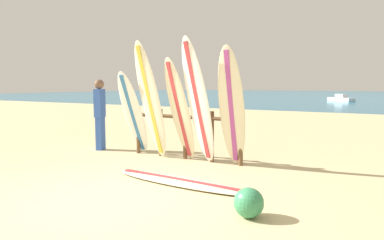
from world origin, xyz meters
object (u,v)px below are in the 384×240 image
(small_boat_offshore, at_px, (341,99))
(surfboard_leaning_left, at_px, (151,101))
(surfboard_leaning_center_left, at_px, (180,110))
(beach_ball, at_px, (249,203))
(surfboard_rack, at_px, (185,130))
(surfboard_leaning_center, at_px, (198,102))
(surfboard_leaning_far_left, at_px, (133,114))
(surfboard_lying_on_sand, at_px, (182,182))
(surfboard_leaning_center_right, at_px, (232,108))
(beachgoer_standing, at_px, (100,111))

(small_boat_offshore, bearing_deg, surfboard_leaning_left, -90.57)
(surfboard_leaning_center_left, bearing_deg, beach_ball, -43.26)
(surfboard_rack, bearing_deg, surfboard_leaning_center, -36.67)
(surfboard_leaning_far_left, bearing_deg, surfboard_leaning_center_left, -1.98)
(surfboard_rack, height_order, surfboard_leaning_far_left, surfboard_leaning_far_left)
(surfboard_leaning_center_left, relative_size, surfboard_lying_on_sand, 0.81)
(surfboard_leaning_center_left, distance_m, beach_ball, 3.34)
(surfboard_leaning_center_left, relative_size, surfboard_leaning_center_right, 0.92)
(surfboard_leaning_far_left, xyz_separation_m, surfboard_leaning_center_left, (1.28, -0.04, 0.12))
(surfboard_rack, height_order, surfboard_leaning_center_right, surfboard_leaning_center_right)
(surfboard_lying_on_sand, height_order, small_boat_offshore, small_boat_offshore)
(surfboard_rack, distance_m, surfboard_leaning_center_left, 0.54)
(surfboard_leaning_left, xyz_separation_m, beach_ball, (2.99, -2.08, -1.07))
(surfboard_leaning_left, xyz_separation_m, surfboard_leaning_center, (1.14, 0.03, 0.01))
(surfboard_leaning_far_left, bearing_deg, surfboard_leaning_center_right, 0.32)
(surfboard_rack, distance_m, surfboard_leaning_left, 0.96)
(surfboard_leaning_far_left, distance_m, beach_ball, 4.33)
(beachgoer_standing, bearing_deg, small_boat_offshore, 86.14)
(surfboard_leaning_left, height_order, surfboard_leaning_center, surfboard_leaning_center)
(surfboard_leaning_far_left, height_order, surfboard_leaning_left, surfboard_leaning_left)
(small_boat_offshore, bearing_deg, beachgoer_standing, -93.86)
(surfboard_leaning_far_left, distance_m, surfboard_leaning_center_right, 2.42)
(surfboard_leaning_center, xyz_separation_m, beach_ball, (1.85, -2.11, -1.08))
(surfboard_leaning_far_left, height_order, beachgoer_standing, surfboard_leaning_far_left)
(surfboard_leaning_left, xyz_separation_m, surfboard_leaning_center_left, (0.65, 0.12, -0.18))
(surfboard_leaning_center_left, bearing_deg, surfboard_rack, 100.22)
(surfboard_leaning_center_left, height_order, surfboard_leaning_center, surfboard_leaning_center)
(surfboard_leaning_center_right, xyz_separation_m, beachgoer_standing, (-3.57, 0.11, -0.21))
(surfboard_leaning_left, bearing_deg, beach_ball, -34.78)
(surfboard_lying_on_sand, height_order, beach_ball, beach_ball)
(surfboard_leaning_center, bearing_deg, beach_ball, -48.70)
(surfboard_rack, distance_m, beach_ball, 3.50)
(surfboard_leaning_left, xyz_separation_m, small_boat_offshore, (0.31, 31.22, -1.00))
(surfboard_leaning_center, bearing_deg, surfboard_lying_on_sand, -72.71)
(surfboard_rack, xyz_separation_m, small_boat_offshore, (-0.29, 30.78, -0.39))
(beach_ball, bearing_deg, surfboard_leaning_center_right, 118.01)
(surfboard_lying_on_sand, bearing_deg, surfboard_leaning_center_left, 122.86)
(surfboard_leaning_center_left, height_order, beach_ball, surfboard_leaning_center_left)
(beachgoer_standing, distance_m, beach_ball, 5.38)
(surfboard_leaning_center, relative_size, surfboard_leaning_center_right, 1.08)
(surfboard_leaning_left, relative_size, beachgoer_standing, 1.44)
(surfboard_leaning_left, bearing_deg, surfboard_leaning_center_left, 10.68)
(surfboard_leaning_center, distance_m, beach_ball, 3.01)
(surfboard_leaning_center_left, bearing_deg, surfboard_leaning_far_left, 178.02)
(surfboard_leaning_far_left, relative_size, surfboard_leaning_center_right, 0.82)
(surfboard_leaning_center_right, bearing_deg, small_boat_offshore, 92.73)
(small_boat_offshore, bearing_deg, surfboard_lying_on_sand, -87.83)
(surfboard_leaning_far_left, distance_m, surfboard_lying_on_sand, 2.75)
(surfboard_leaning_center_left, relative_size, small_boat_offshore, 0.79)
(surfboard_leaning_far_left, xyz_separation_m, small_boat_offshore, (0.93, 31.05, -0.71))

